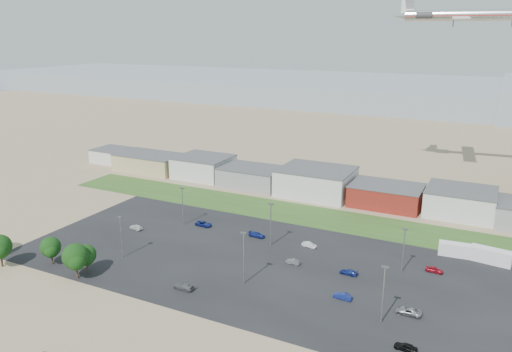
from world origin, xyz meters
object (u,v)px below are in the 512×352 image
Objects in this scene: parked_car_5 at (136,227)px; parked_car_6 at (257,235)px; parked_car_7 at (293,261)px; parked_car_12 at (349,272)px; parked_car_1 at (343,296)px; parked_car_11 at (309,245)px; parked_car_0 at (408,311)px; parked_car_3 at (184,286)px; parked_car_2 at (406,347)px; airliner at (464,15)px; parked_car_10 at (80,261)px; parked_car_9 at (204,224)px; box_trailer_a at (457,250)px; parked_car_8 at (434,270)px.

parked_car_6 is at bearing 115.37° from parked_car_5.
parked_car_12 is at bearing 97.23° from parked_car_7.
parked_car_1 is 1.04× the size of parked_car_11.
parked_car_0 is 1.05× the size of parked_car_3.
parked_car_12 is at bearing 129.16° from parked_car_3.
parked_car_2 reaches higher than parked_car_6.
airliner is at bearing -170.90° from parked_car_2.
parked_car_5 is at bearing -95.06° from parked_car_1.
parked_car_7 is 0.85× the size of parked_car_10.
parked_car_3 is 33.48m from parked_car_11.
box_trailer_a is at bearing -76.50° from parked_car_9.
parked_car_3 is 1.31× the size of parked_car_7.
parked_car_8 is at bearing 113.50° from parked_car_7.
parked_car_2 is 41.35m from parked_car_11.
parked_car_7 is at bearing -66.12° from parked_car_10.
parked_car_7 is (43.70, -0.27, -0.09)m from parked_car_5.
parked_car_9 is at bearing 132.15° from parked_car_5.
parked_car_7 is 29.80m from parked_car_8.
parked_car_8 is at bearing 176.42° from parked_car_0.
parked_car_11 is (-22.47, -69.66, -53.30)m from airliner.
parked_car_5 is 17.28m from parked_car_9.
parked_car_3 is 1.20× the size of parked_car_8.
parked_car_0 reaches higher than parked_car_7.
parked_car_7 is 0.92× the size of parked_car_8.
parked_car_9 is (-51.91, -69.56, -53.25)m from airliner.
parked_car_5 reaches higher than parked_car_12.
parked_car_0 is 32.81m from parked_car_11.
parked_car_8 reaches higher than parked_car_6.
box_trailer_a is at bearing 127.37° from parked_car_7.
parked_car_11 is at bearing -86.81° from parked_car_6.
parked_car_5 is 0.98× the size of parked_car_12.
parked_car_2 is at bearing -131.12° from parked_car_11.
parked_car_10 is at bearing -74.24° from parked_car_1.
box_trailer_a is 46.54m from parked_car_6.
parked_car_5 is at bearing -100.24° from parked_car_2.
parked_car_9 is at bearing 92.40° from parked_car_8.
parked_car_3 is at bearing 127.32° from parked_car_8.
parked_car_12 is at bearing -164.92° from parked_car_1.
airliner is 104.24m from parked_car_1.
parked_car_11 reaches higher than parked_car_12.
parked_car_11 is (43.70, 9.66, -0.06)m from parked_car_5.
parked_car_1 reaches higher than parked_car_7.
parked_car_0 and parked_car_5 have the same top height.
parked_car_8 is at bearing -86.46° from parked_car_9.
airliner reaches higher than parked_car_11.
parked_car_9 is at bearing -152.17° from parked_car_3.
parked_car_1 is 34.02m from parked_car_6.
parked_car_9 is (-57.64, 0.38, 0.00)m from parked_car_8.
airliner is 88.09m from parked_car_8.
parked_car_0 is 1.38× the size of parked_car_7.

